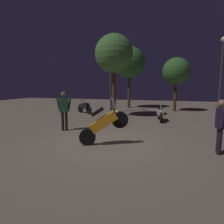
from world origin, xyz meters
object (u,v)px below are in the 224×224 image
Objects in this scene: motorcycle_white_parked_right at (160,113)px; person_bystander_far at (221,122)px; streetlamp_far at (222,67)px; person_rider_beside at (64,107)px; motorcycle_black_parked_left at (84,107)px; streetlamp_near at (111,73)px; motorcycle_orange_foreground at (103,123)px.

person_bystander_far reaches higher than motorcycle_white_parked_right.
person_rider_beside is at bearing -138.63° from streetlamp_far.
streetlamp_far is (3.71, 3.17, 2.81)m from motorcycle_white_parked_right.
person_rider_beside is 0.34× the size of streetlamp_far.
motorcycle_white_parked_right is 0.32× the size of streetlamp_far.
person_rider_beside is at bearing 170.65° from person_bystander_far.
streetlamp_near is at bearing -114.57° from motorcycle_black_parked_left.
streetlamp_near is at bearing 129.59° from person_bystander_far.
streetlamp_near is (0.29, 6.33, 1.91)m from person_rider_beside.
person_bystander_far is 8.64m from streetlamp_far.
motorcycle_black_parked_left is 9.81m from person_bystander_far.
motorcycle_white_parked_right is at bearing -139.42° from streetlamp_far.
streetlamp_far reaches higher than streetlamp_near.
person_rider_beside is 1.08× the size of person_bystander_far.
motorcycle_orange_foreground reaches higher than motorcycle_black_parked_left.
streetlamp_far is (9.12, 1.59, 2.81)m from motorcycle_black_parked_left.
streetlamp_near is (-3.73, 2.70, 2.52)m from motorcycle_white_parked_right.
streetlamp_near reaches higher than motorcycle_orange_foreground.
motorcycle_orange_foreground is at bearing -143.57° from person_rider_beside.
motorcycle_black_parked_left is 0.91× the size of person_bystander_far.
person_rider_beside is (-4.01, -3.63, 0.61)m from motorcycle_white_parked_right.
person_bystander_far reaches higher than motorcycle_black_parked_left.
motorcycle_white_parked_right is (1.66, 5.12, -0.31)m from motorcycle_orange_foreground.
person_bystander_far is (3.54, 0.16, 0.21)m from motorcycle_orange_foreground.
streetlamp_near is at bearing -176.38° from streetlamp_far.
person_bystander_far is at bearing -53.81° from streetlamp_near.
streetlamp_far is at bearing 122.55° from motorcycle_white_parked_right.
person_rider_beside reaches higher than motorcycle_orange_foreground.
person_bystander_far is 0.35× the size of streetlamp_near.
person_rider_beside reaches higher than motorcycle_black_parked_left.
person_rider_beside reaches higher than person_bystander_far.
motorcycle_orange_foreground is 0.32× the size of streetlamp_far.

